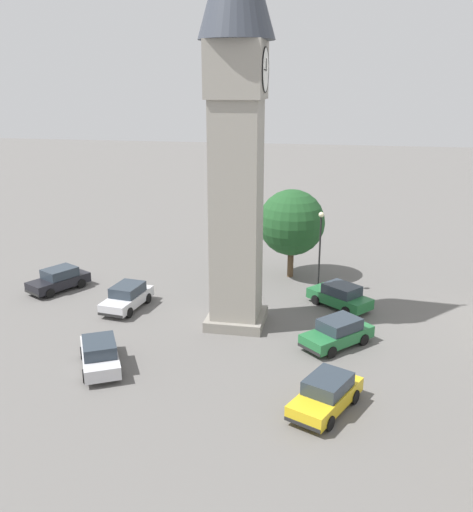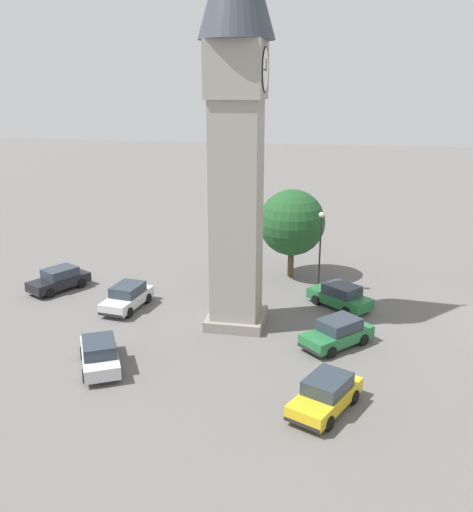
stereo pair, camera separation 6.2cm
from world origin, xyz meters
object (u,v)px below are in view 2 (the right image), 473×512
object	(u,v)px
car_white_side	(100,354)
tree	(292,223)
clock_tower	(237,90)
car_green_alley	(340,296)
car_blue_kerb	(127,297)
car_red_corner	(338,333)
car_silver_kerb	(326,394)
car_black_far	(59,279)
pedestrian	(229,282)
lamp_post	(320,240)

from	to	relation	value
car_white_side	tree	size ratio (longest dim) A/B	0.69
clock_tower	car_green_alley	size ratio (longest dim) A/B	5.30
car_blue_kerb	car_red_corner	distance (m)	13.37
car_silver_kerb	tree	distance (m)	17.71
car_black_far	car_green_alley	distance (m)	18.92
car_blue_kerb	car_silver_kerb	bearing A→B (deg)	54.13
car_blue_kerb	car_red_corner	bearing A→B (deg)	77.81
clock_tower	car_blue_kerb	xyz separation A→B (m)	(-0.99, -7.18, -12.50)
car_black_far	car_green_alley	bearing A→B (deg)	91.40
clock_tower	car_blue_kerb	world-z (taller)	clock_tower
car_red_corner	pedestrian	bearing A→B (deg)	-129.82
car_blue_kerb	car_silver_kerb	xyz separation A→B (m)	(9.17, 12.68, 0.00)
car_blue_kerb	pedestrian	xyz separation A→B (m)	(-3.18, 5.86, 0.25)
tree	car_silver_kerb	bearing A→B (deg)	10.58
car_white_side	pedestrian	xyz separation A→B (m)	(-10.70, 4.36, 0.25)
car_blue_kerb	lamp_post	xyz separation A→B (m)	(-5.12, 11.65, 2.90)
clock_tower	car_black_far	distance (m)	18.29
clock_tower	car_green_alley	xyz separation A→B (m)	(-3.66, 5.95, -12.50)
car_black_far	pedestrian	xyz separation A→B (m)	(-0.98, 11.65, 0.25)
car_silver_kerb	car_black_far	world-z (taller)	same
car_white_side	tree	distance (m)	17.70
lamp_post	tree	bearing A→B (deg)	-142.40
car_silver_kerb	lamp_post	distance (m)	14.62
car_silver_kerb	car_red_corner	distance (m)	6.36
car_red_corner	lamp_post	bearing A→B (deg)	-169.89
clock_tower	car_white_side	world-z (taller)	clock_tower
pedestrian	lamp_post	bearing A→B (deg)	108.53
clock_tower	pedestrian	world-z (taller)	clock_tower
car_black_far	pedestrian	bearing A→B (deg)	94.79
clock_tower	car_white_side	distance (m)	15.20
car_green_alley	car_white_side	bearing A→B (deg)	-48.77
car_green_alley	lamp_post	world-z (taller)	lamp_post
tree	car_red_corner	bearing A→B (deg)	18.40
car_silver_kerb	car_black_far	xyz separation A→B (m)	(-11.38, -18.47, 0.00)
car_green_alley	tree	world-z (taller)	tree
car_red_corner	pedestrian	size ratio (longest dim) A/B	2.46
car_blue_kerb	car_white_side	size ratio (longest dim) A/B	0.97
car_blue_kerb	car_green_alley	distance (m)	13.39
car_silver_kerb	car_red_corner	xyz separation A→B (m)	(-6.35, 0.38, 0.00)
pedestrian	car_white_side	bearing A→B (deg)	-22.17
car_black_far	car_green_alley	xyz separation A→B (m)	(-0.46, 18.91, 0.00)
car_white_side	car_green_alley	world-z (taller)	same
car_silver_kerb	car_green_alley	size ratio (longest dim) A/B	1.04
lamp_post	car_silver_kerb	bearing A→B (deg)	4.13
pedestrian	lamp_post	distance (m)	6.66
car_black_far	pedestrian	distance (m)	11.69
car_red_corner	car_green_alley	size ratio (longest dim) A/B	0.98
car_red_corner	pedestrian	xyz separation A→B (m)	(-6.01, -7.20, 0.25)
clock_tower	lamp_post	world-z (taller)	clock_tower
car_black_far	lamp_post	world-z (taller)	lamp_post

